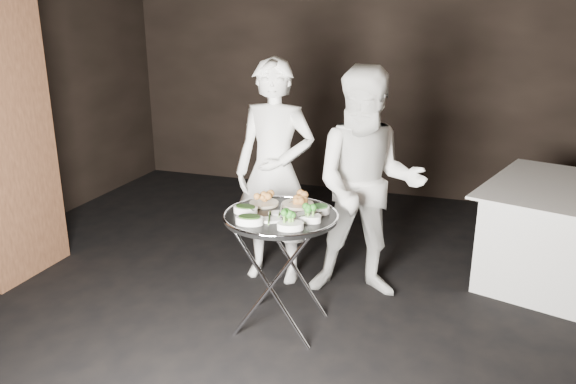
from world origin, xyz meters
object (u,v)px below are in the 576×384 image
(serving_tray, at_px, (281,216))
(waiter_right, at_px, (367,186))
(waiter_left, at_px, (275,173))
(tray_stand, at_px, (281,266))

(serving_tray, relative_size, waiter_right, 0.44)
(waiter_left, bearing_deg, waiter_right, -4.50)
(waiter_right, bearing_deg, tray_stand, -135.24)
(tray_stand, height_order, waiter_right, waiter_right)
(serving_tray, bearing_deg, tray_stand, 180.00)
(waiter_left, height_order, waiter_right, waiter_left)
(waiter_left, distance_m, waiter_right, 0.76)
(tray_stand, relative_size, waiter_left, 0.45)
(tray_stand, relative_size, waiter_right, 0.46)
(serving_tray, height_order, waiter_left, waiter_left)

